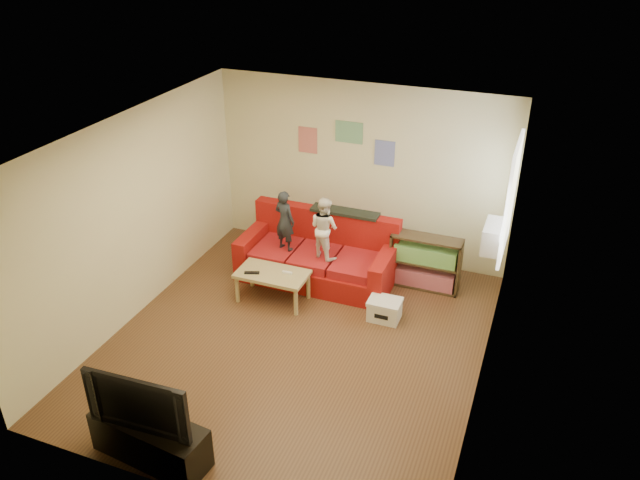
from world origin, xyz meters
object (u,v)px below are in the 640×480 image
(child_b, at_px, (324,228))
(television, at_px, (143,398))
(file_box, at_px, (385,309))
(sofa, at_px, (319,257))
(tv_stand, at_px, (151,440))
(bookshelf, at_px, (425,265))
(coffee_table, at_px, (272,277))
(child_a, at_px, (285,221))

(child_b, bearing_deg, television, 107.53)
(file_box, bearing_deg, sofa, 149.71)
(file_box, height_order, television, television)
(tv_stand, xyz_separation_m, television, (0.00, 0.00, 0.54))
(child_b, distance_m, tv_stand, 3.73)
(tv_stand, bearing_deg, file_box, 70.43)
(sofa, relative_size, television, 2.07)
(bookshelf, height_order, tv_stand, bookshelf)
(sofa, bearing_deg, file_box, -30.29)
(sofa, height_order, bookshelf, sofa)
(file_box, distance_m, television, 3.51)
(coffee_table, bearing_deg, bookshelf, 30.51)
(coffee_table, height_order, file_box, coffee_table)
(sofa, bearing_deg, child_a, -158.70)
(sofa, xyz_separation_m, file_box, (1.21, -0.70, -0.18))
(child_b, height_order, bookshelf, child_b)
(child_b, bearing_deg, coffee_table, 75.71)
(coffee_table, bearing_deg, child_a, 97.59)
(coffee_table, xyz_separation_m, tv_stand, (0.07, -2.99, -0.15))
(sofa, bearing_deg, tv_stand, -94.45)
(child_a, height_order, child_b, child_a)
(child_b, distance_m, bookshelf, 1.54)
(bookshelf, xyz_separation_m, tv_stand, (-1.80, -4.10, -0.13))
(sofa, xyz_separation_m, television, (-0.30, -3.81, 0.44))
(child_a, height_order, file_box, child_a)
(child_b, xyz_separation_m, tv_stand, (-0.44, -3.64, -0.69))
(television, bearing_deg, tv_stand, 0.00)
(tv_stand, height_order, television, television)
(sofa, xyz_separation_m, child_a, (-0.45, -0.18, 0.59))
(child_a, bearing_deg, child_b, -163.86)
(sofa, height_order, child_b, child_b)
(television, bearing_deg, file_box, 61.70)
(file_box, height_order, tv_stand, tv_stand)
(sofa, bearing_deg, television, -94.45)
(bookshelf, height_order, television, television)
(sofa, xyz_separation_m, coffee_table, (-0.37, -0.82, 0.05))
(bookshelf, bearing_deg, tv_stand, -113.76)
(television, bearing_deg, bookshelf, 63.75)
(sofa, distance_m, bookshelf, 1.54)
(bookshelf, relative_size, file_box, 2.32)
(child_b, xyz_separation_m, bookshelf, (1.36, 0.46, -0.56))
(sofa, distance_m, television, 3.85)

